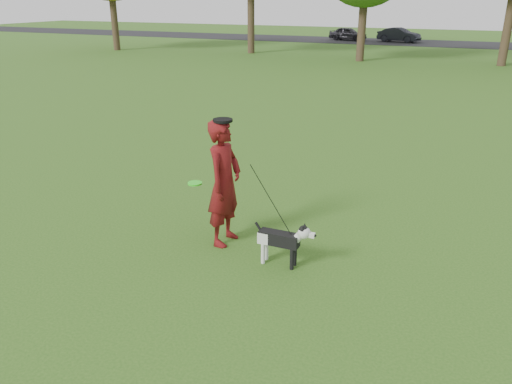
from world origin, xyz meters
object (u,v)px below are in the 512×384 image
at_px(dog, 284,238).
at_px(car_left, 348,34).
at_px(car_mid, 399,35).
at_px(man, 224,183).

bearing_deg(dog, car_left, 102.23).
relative_size(dog, car_left, 0.29).
bearing_deg(car_mid, man, -160.16).
bearing_deg(dog, man, 162.54).
bearing_deg(man, car_left, 11.94).
bearing_deg(car_left, dog, -158.86).
relative_size(man, dog, 2.13).
relative_size(man, car_left, 0.61).
xyz_separation_m(dog, car_left, (-8.65, 39.93, 0.14)).
distance_m(man, dog, 1.33).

